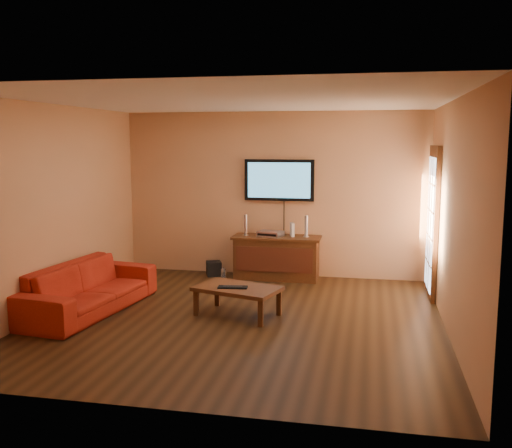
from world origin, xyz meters
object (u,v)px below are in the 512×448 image
(keyboard, at_px, (233,287))
(television, at_px, (279,180))
(speaker_left, at_px, (246,226))
(av_receiver, at_px, (270,234))
(coffee_table, at_px, (238,290))
(sofa, at_px, (88,280))
(subwoofer, at_px, (214,268))
(bottle, at_px, (223,275))
(media_console, at_px, (277,257))
(speaker_right, at_px, (306,227))
(game_console, at_px, (292,230))

(keyboard, bearing_deg, television, 84.89)
(speaker_left, distance_m, keyboard, 2.18)
(av_receiver, bearing_deg, coffee_table, -76.27)
(sofa, distance_m, speaker_left, 2.80)
(speaker_left, xyz_separation_m, subwoofer, (-0.55, 0.03, -0.74))
(coffee_table, height_order, bottle, coffee_table)
(media_console, xyz_separation_m, speaker_right, (0.47, 0.03, 0.50))
(speaker_right, height_order, bottle, speaker_right)
(sofa, height_order, subwoofer, sofa)
(sofa, xyz_separation_m, subwoofer, (1.07, 2.27, -0.30))
(television, bearing_deg, coffee_table, -94.05)
(coffee_table, xyz_separation_m, keyboard, (-0.05, -0.06, 0.06))
(media_console, height_order, speaker_left, speaker_left)
(av_receiver, xyz_separation_m, bottle, (-0.70, -0.34, -0.64))
(speaker_left, distance_m, game_console, 0.76)
(television, relative_size, game_console, 5.16)
(speaker_right, bearing_deg, media_console, -175.82)
(game_console, relative_size, subwoofer, 0.94)
(television, xyz_separation_m, keyboard, (-0.21, -2.36, -1.20))
(coffee_table, bearing_deg, subwoofer, 113.39)
(sofa, xyz_separation_m, speaker_right, (2.60, 2.30, 0.43))
(television, height_order, game_console, television)
(media_console, distance_m, sofa, 3.11)
(television, bearing_deg, speaker_right, -22.24)
(media_console, xyz_separation_m, subwoofer, (-1.06, 0.00, -0.23))
(av_receiver, relative_size, game_console, 1.73)
(media_console, xyz_separation_m, bottle, (-0.80, -0.37, -0.25))
(speaker_left, relative_size, bottle, 1.51)
(game_console, bearing_deg, subwoofer, 161.94)
(media_console, xyz_separation_m, coffee_table, (-0.16, -2.07, -0.02))
(sofa, relative_size, game_console, 9.76)
(game_console, bearing_deg, speaker_left, 165.30)
(sofa, xyz_separation_m, keyboard, (1.92, 0.14, -0.03))
(speaker_left, bearing_deg, subwoofer, 177.18)
(bottle, relative_size, keyboard, 0.59)
(media_console, distance_m, speaker_right, 0.69)
(media_console, relative_size, subwoofer, 6.02)
(av_receiver, xyz_separation_m, keyboard, (-0.11, -2.10, -0.35))
(media_console, relative_size, av_receiver, 3.71)
(keyboard, bearing_deg, bottle, 108.48)
(av_receiver, bearing_deg, bottle, -138.62)
(media_console, distance_m, bottle, 0.91)
(television, xyz_separation_m, subwoofer, (-1.06, -0.23, -1.47))
(bottle, bearing_deg, sofa, -124.90)
(subwoofer, bearing_deg, television, -10.83)
(game_console, relative_size, bottle, 0.97)
(television, bearing_deg, av_receiver, -110.62)
(game_console, bearing_deg, av_receiver, 172.08)
(bottle, bearing_deg, game_console, 21.52)
(speaker_left, height_order, bottle, speaker_left)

